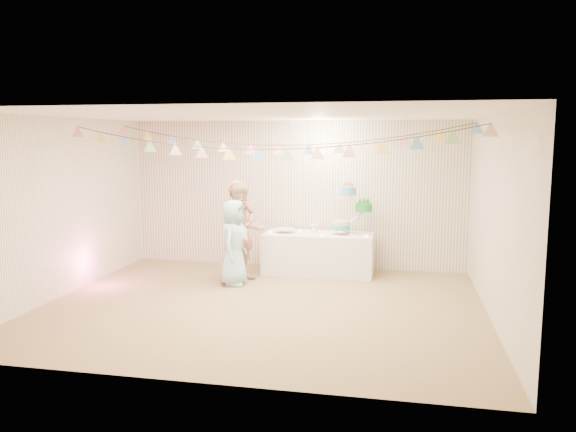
% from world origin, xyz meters
% --- Properties ---
extents(floor, '(6.00, 6.00, 0.00)m').
position_xyz_m(floor, '(0.00, 0.00, 0.00)').
color(floor, brown).
rests_on(floor, ground).
extents(ceiling, '(6.00, 6.00, 0.00)m').
position_xyz_m(ceiling, '(0.00, 0.00, 2.60)').
color(ceiling, white).
rests_on(ceiling, ground).
extents(back_wall, '(6.00, 6.00, 0.00)m').
position_xyz_m(back_wall, '(0.00, 2.50, 1.30)').
color(back_wall, silver).
rests_on(back_wall, ground).
extents(front_wall, '(6.00, 6.00, 0.00)m').
position_xyz_m(front_wall, '(0.00, -2.50, 1.30)').
color(front_wall, silver).
rests_on(front_wall, ground).
extents(left_wall, '(5.00, 5.00, 0.00)m').
position_xyz_m(left_wall, '(-3.00, 0.00, 1.30)').
color(left_wall, silver).
rests_on(left_wall, ground).
extents(right_wall, '(5.00, 5.00, 0.00)m').
position_xyz_m(right_wall, '(3.00, 0.00, 1.30)').
color(right_wall, silver).
rests_on(right_wall, ground).
extents(table, '(1.85, 0.74, 0.69)m').
position_xyz_m(table, '(0.48, 2.01, 0.35)').
color(table, silver).
rests_on(table, floor).
extents(cake_stand, '(0.73, 0.43, 0.82)m').
position_xyz_m(cake_stand, '(1.03, 2.06, 1.16)').
color(cake_stand, silver).
rests_on(cake_stand, table).
extents(cake_bottom, '(0.31, 0.31, 0.15)m').
position_xyz_m(cake_bottom, '(0.88, 2.00, 0.84)').
color(cake_bottom, teal).
rests_on(cake_bottom, cake_stand).
extents(cake_middle, '(0.27, 0.27, 0.22)m').
position_xyz_m(cake_middle, '(1.21, 2.15, 1.11)').
color(cake_middle, '#1A7826').
rests_on(cake_middle, cake_stand).
extents(cake_top_tier, '(0.25, 0.25, 0.19)m').
position_xyz_m(cake_top_tier, '(0.97, 2.03, 1.38)').
color(cake_top_tier, '#4298CF').
rests_on(cake_top_tier, cake_stand).
extents(platter, '(0.33, 0.33, 0.02)m').
position_xyz_m(platter, '(-0.08, 1.96, 0.76)').
color(platter, white).
rests_on(platter, table).
extents(posy, '(0.14, 0.14, 0.16)m').
position_xyz_m(posy, '(0.41, 2.06, 0.83)').
color(posy, white).
rests_on(posy, table).
extents(person_adult_a, '(0.67, 0.70, 1.62)m').
position_xyz_m(person_adult_a, '(-0.74, 1.41, 0.81)').
color(person_adult_a, '#BF6664').
rests_on(person_adult_a, floor).
extents(person_adult_b, '(0.97, 0.98, 1.60)m').
position_xyz_m(person_adult_b, '(-0.64, 1.26, 0.80)').
color(person_adult_b, tan).
rests_on(person_adult_b, floor).
extents(person_child, '(0.46, 0.68, 1.35)m').
position_xyz_m(person_child, '(-0.71, 1.02, 0.67)').
color(person_child, '#94BFD2').
rests_on(person_child, floor).
extents(bunting_back, '(5.60, 1.10, 0.40)m').
position_xyz_m(bunting_back, '(0.00, 1.10, 2.35)').
color(bunting_back, pink).
rests_on(bunting_back, ceiling).
extents(bunting_front, '(5.60, 0.90, 0.36)m').
position_xyz_m(bunting_front, '(0.00, -0.20, 2.32)').
color(bunting_front, '#72A5E5').
rests_on(bunting_front, ceiling).
extents(tealight_0, '(0.04, 0.04, 0.03)m').
position_xyz_m(tealight_0, '(-0.32, 1.86, 0.71)').
color(tealight_0, '#FFD88C').
rests_on(tealight_0, table).
extents(tealight_1, '(0.04, 0.04, 0.03)m').
position_xyz_m(tealight_1, '(0.13, 2.19, 0.71)').
color(tealight_1, '#FFD88C').
rests_on(tealight_1, table).
extents(tealight_2, '(0.04, 0.04, 0.03)m').
position_xyz_m(tealight_2, '(0.58, 1.79, 0.71)').
color(tealight_2, '#FFD88C').
rests_on(tealight_2, table).
extents(tealight_3, '(0.04, 0.04, 0.03)m').
position_xyz_m(tealight_3, '(0.83, 2.23, 0.71)').
color(tealight_3, '#FFD88C').
rests_on(tealight_3, table).
extents(tealight_4, '(0.04, 0.04, 0.03)m').
position_xyz_m(tealight_4, '(1.30, 1.83, 0.71)').
color(tealight_4, '#FFD88C').
rests_on(tealight_4, table).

